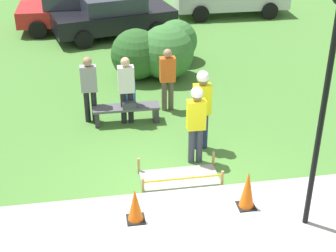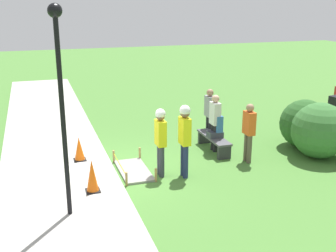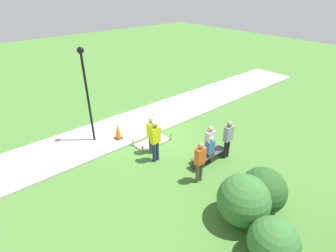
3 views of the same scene
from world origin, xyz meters
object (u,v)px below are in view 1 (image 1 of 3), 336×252
Objects in this scene: park_bench at (126,111)px; lamppost_near at (327,84)px; traffic_cone_near_patch at (135,205)px; person_seated_on_bench at (128,93)px; bystander_in_orange_shirt at (168,76)px; parked_car_red at (72,10)px; worker_supervisor at (196,118)px; bystander_in_gray_shirt at (126,86)px; bystander_in_white_shirt at (89,86)px; worker_assistant at (202,102)px; parked_car_black at (113,15)px; traffic_cone_far_patch at (247,190)px.

lamppost_near is (2.88, -4.63, 2.58)m from park_bench.
park_bench is at bearing 87.09° from traffic_cone_near_patch.
person_seated_on_bench reaches higher than traffic_cone_near_patch.
bystander_in_orange_shirt reaches higher than parked_car_red.
lamppost_near is at bearing -58.36° from worker_supervisor.
person_seated_on_bench is 2.53m from worker_supervisor.
bystander_in_white_shirt is at bearing 166.51° from bystander_in_gray_shirt.
bystander_in_white_shirt is (-2.47, 1.77, -0.19)m from worker_assistant.
traffic_cone_near_patch is at bearing -92.91° from park_bench.
park_bench is 0.96× the size of bystander_in_gray_shirt.
parked_car_black is at bearing 98.69° from bystander_in_orange_shirt.
worker_supervisor reaches higher than park_bench.
bystander_in_orange_shirt is (-0.44, 2.09, -0.22)m from worker_assistant.
bystander_in_gray_shirt reaches higher than bystander_in_orange_shirt.
worker_assistant is 8.63m from parked_car_black.
traffic_cone_far_patch is 0.47× the size of park_bench.
bystander_in_orange_shirt is 0.97× the size of bystander_in_gray_shirt.
parked_car_black is at bearing 81.13° from bystander_in_white_shirt.
bystander_in_gray_shirt is 8.11m from parked_car_red.
lamppost_near is 13.48m from parked_car_red.
traffic_cone_near_patch is 0.37× the size of worker_supervisor.
bystander_in_white_shirt is at bearing -111.29° from parked_car_black.
traffic_cone_far_patch is 0.45× the size of bystander_in_gray_shirt.
worker_assistant is 0.45× the size of lamppost_near.
traffic_cone_near_patch is 4.11m from bystander_in_gray_shirt.
bystander_in_white_shirt reaches higher than person_seated_on_bench.
parked_car_red is at bearing 95.22° from traffic_cone_near_patch.
park_bench is 0.68m from bystander_in_gray_shirt.
bystander_in_white_shirt is (-0.88, 0.22, 0.67)m from park_bench.
traffic_cone_near_patch is 11.02m from parked_car_black.
lamppost_near reaches higher than park_bench.
parked_car_red is (-2.90, 9.54, -0.43)m from worker_assistant.
bystander_in_white_shirt is 0.37× the size of parked_car_black.
bystander_in_gray_shirt is at bearing -103.62° from parked_car_black.
lamppost_near is (2.86, -4.64, 1.89)m from bystander_in_gray_shirt.
worker_assistant reaches higher than park_bench.
lamppost_near is at bearing -71.50° from bystander_in_orange_shirt.
worker_assistant is 1.11× the size of bystander_in_white_shirt.
parked_car_black is at bearing -33.25° from parked_car_red.
worker_supervisor is at bearing 51.46° from traffic_cone_near_patch.
lamppost_near reaches higher than traffic_cone_near_patch.
bystander_in_orange_shirt is (-0.18, 2.67, -0.13)m from worker_supervisor.
worker_supervisor is 0.94× the size of worker_assistant.
parked_car_red is at bearing 108.27° from bystander_in_orange_shirt.
worker_assistant reaches higher than bystander_in_orange_shirt.
person_seated_on_bench is 8.06m from parked_car_red.
parked_car_black is at bearing 97.31° from worker_supervisor.
traffic_cone_far_patch is 2.07m from worker_supervisor.
parked_car_red is 1.81m from parked_car_black.
bystander_in_gray_shirt is 0.43× the size of parked_car_red.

